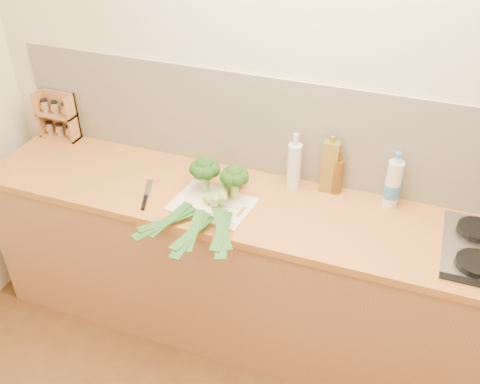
# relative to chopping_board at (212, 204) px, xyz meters

# --- Properties ---
(room_shell) EXTENTS (3.50, 3.50, 3.50)m
(room_shell) POSITION_rel_chopping_board_xyz_m (0.34, 0.38, 0.26)
(room_shell) COLOR beige
(room_shell) RESTS_ON ground
(counter) EXTENTS (3.20, 0.62, 0.90)m
(counter) POSITION_rel_chopping_board_xyz_m (0.34, 0.09, -0.46)
(counter) COLOR #A66D45
(counter) RESTS_ON ground
(chopping_board) EXTENTS (0.41, 0.32, 0.01)m
(chopping_board) POSITION_rel_chopping_board_xyz_m (0.00, 0.00, 0.00)
(chopping_board) COLOR white
(chopping_board) RESTS_ON counter
(broccoli_left) EXTENTS (0.15, 0.16, 0.19)m
(broccoli_left) POSITION_rel_chopping_board_xyz_m (-0.08, 0.09, 0.13)
(broccoli_left) COLOR #A7BE6E
(broccoli_left) RESTS_ON chopping_board
(broccoli_right) EXTENTS (0.14, 0.14, 0.19)m
(broccoli_right) POSITION_rel_chopping_board_xyz_m (0.08, 0.08, 0.13)
(broccoli_right) COLOR #A7BE6E
(broccoli_right) RESTS_ON chopping_board
(leek_front) EXTENTS (0.34, 0.64, 0.04)m
(leek_front) POSITION_rel_chopping_board_xyz_m (-0.03, -0.02, 0.03)
(leek_front) COLOR white
(leek_front) RESTS_ON chopping_board
(leek_mid) EXTENTS (0.10, 0.71, 0.04)m
(leek_mid) POSITION_rel_chopping_board_xyz_m (0.03, -0.04, 0.05)
(leek_mid) COLOR white
(leek_mid) RESTS_ON chopping_board
(leek_back) EXTENTS (0.27, 0.64, 0.04)m
(leek_back) POSITION_rel_chopping_board_xyz_m (0.08, -0.05, 0.06)
(leek_back) COLOR white
(leek_back) RESTS_ON chopping_board
(chefs_knife) EXTENTS (0.12, 0.26, 0.02)m
(chefs_knife) POSITION_rel_chopping_board_xyz_m (-0.33, -0.08, 0.00)
(chefs_knife) COLOR silver
(chefs_knife) RESTS_ON counter
(spice_rack) EXTENTS (0.23, 0.09, 0.28)m
(spice_rack) POSITION_rel_chopping_board_xyz_m (-1.11, 0.34, 0.12)
(spice_rack) COLOR #B0774B
(spice_rack) RESTS_ON counter
(oil_tin) EXTENTS (0.08, 0.05, 0.31)m
(oil_tin) POSITION_rel_chopping_board_xyz_m (0.50, 0.32, 0.14)
(oil_tin) COLOR olive
(oil_tin) RESTS_ON counter
(glass_bottle) EXTENTS (0.07, 0.07, 0.31)m
(glass_bottle) POSITION_rel_chopping_board_xyz_m (0.33, 0.29, 0.12)
(glass_bottle) COLOR silver
(glass_bottle) RESTS_ON counter
(amber_bottle) EXTENTS (0.06, 0.06, 0.24)m
(amber_bottle) POSITION_rel_chopping_board_xyz_m (0.54, 0.33, 0.09)
(amber_bottle) COLOR #5E3611
(amber_bottle) RESTS_ON counter
(water_bottle) EXTENTS (0.08, 0.08, 0.27)m
(water_bottle) POSITION_rel_chopping_board_xyz_m (0.81, 0.31, 0.11)
(water_bottle) COLOR silver
(water_bottle) RESTS_ON counter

